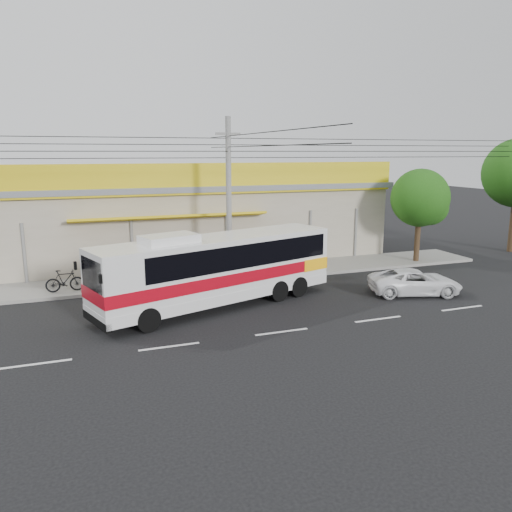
# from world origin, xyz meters

# --- Properties ---
(ground) EXTENTS (120.00, 120.00, 0.00)m
(ground) POSITION_xyz_m (0.00, 0.00, 0.00)
(ground) COLOR black
(ground) RESTS_ON ground
(sidewalk) EXTENTS (30.00, 3.20, 0.15)m
(sidewalk) POSITION_xyz_m (0.00, 6.00, 0.07)
(sidewalk) COLOR slate
(sidewalk) RESTS_ON ground
(lane_markings) EXTENTS (50.00, 0.12, 0.01)m
(lane_markings) POSITION_xyz_m (0.00, -2.50, 0.00)
(lane_markings) COLOR silver
(lane_markings) RESTS_ON ground
(storefront_building) EXTENTS (22.60, 9.20, 5.70)m
(storefront_building) POSITION_xyz_m (-0.01, 11.54, 2.30)
(storefront_building) COLOR gray
(storefront_building) RESTS_ON ground
(coach_bus) EXTENTS (10.62, 5.33, 3.22)m
(coach_bus) POSITION_xyz_m (-1.12, 1.24, 1.72)
(coach_bus) COLOR silver
(coach_bus) RESTS_ON ground
(motorbike_red) EXTENTS (1.96, 0.77, 1.01)m
(motorbike_red) POSITION_xyz_m (-4.82, 4.97, 0.66)
(motorbike_red) COLOR maroon
(motorbike_red) RESTS_ON sidewalk
(motorbike_dark) EXTENTS (1.65, 0.47, 0.99)m
(motorbike_dark) POSITION_xyz_m (-7.24, 5.15, 0.65)
(motorbike_dark) COLOR black
(motorbike_dark) RESTS_ON sidewalk
(white_car) EXTENTS (4.42, 2.97, 1.12)m
(white_car) POSITION_xyz_m (7.49, -0.08, 0.56)
(white_car) COLOR white
(white_car) RESTS_ON ground
(utility_pole) EXTENTS (34.00, 14.00, 7.86)m
(utility_pole) POSITION_xyz_m (0.27, 4.66, 6.48)
(utility_pole) COLOR slate
(utility_pole) RESTS_ON ground
(tree_near) EXTENTS (3.24, 3.24, 5.36)m
(tree_near) POSITION_xyz_m (11.69, 5.12, 3.63)
(tree_near) COLOR black
(tree_near) RESTS_ON ground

